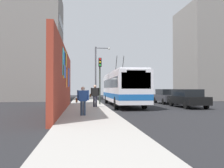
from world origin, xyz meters
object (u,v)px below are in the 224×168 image
object	(u,v)px
parked_car_black	(187,98)
city_bus	(122,87)
traffic_light	(100,73)
street_lamp	(97,70)
parked_car_dark_gray	(166,96)
pedestrian_at_curb	(95,94)
pedestrian_near_wall	(83,99)

from	to	relation	value
parked_car_black	city_bus	bearing A→B (deg)	60.86
traffic_light	street_lamp	bearing A→B (deg)	-1.17
parked_car_black	street_lamp	size ratio (longest dim) A/B	0.75
city_bus	parked_car_dark_gray	world-z (taller)	city_bus
parked_car_black	traffic_light	distance (m)	8.23
pedestrian_at_curb	pedestrian_near_wall	size ratio (longest dim) A/B	1.12
city_bus	pedestrian_at_curb	xyz separation A→B (m)	(-3.11, 2.79, -0.57)
parked_car_dark_gray	pedestrian_near_wall	xyz separation A→B (m)	(-11.68, 9.00, 0.24)
parked_car_dark_gray	pedestrian_near_wall	bearing A→B (deg)	142.40
pedestrian_near_wall	street_lamp	bearing A→B (deg)	-6.80
pedestrian_near_wall	traffic_light	bearing A→B (deg)	-10.02
traffic_light	street_lamp	world-z (taller)	street_lamp
city_bus	parked_car_dark_gray	distance (m)	5.79
pedestrian_near_wall	traffic_light	distance (m)	9.68
city_bus	parked_car_black	world-z (taller)	city_bus
parked_car_black	traffic_light	world-z (taller)	traffic_light
parked_car_dark_gray	street_lamp	world-z (taller)	street_lamp
pedestrian_near_wall	parked_car_black	bearing A→B (deg)	-54.53
pedestrian_near_wall	traffic_light	size ratio (longest dim) A/B	0.36
parked_car_dark_gray	traffic_light	world-z (taller)	traffic_light
parked_car_black	pedestrian_near_wall	distance (m)	11.05
pedestrian_near_wall	street_lamp	distance (m)	15.11
parked_car_black	traffic_light	bearing A→B (deg)	68.41
street_lamp	pedestrian_near_wall	bearing A→B (deg)	173.20
pedestrian_near_wall	street_lamp	xyz separation A→B (m)	(14.75, -1.76, 2.77)
city_bus	parked_car_black	distance (m)	6.03
city_bus	pedestrian_at_curb	size ratio (longest dim) A/B	6.71
city_bus	parked_car_dark_gray	bearing A→B (deg)	-65.45
parked_car_dark_gray	traffic_light	xyz separation A→B (m)	(-2.37, 7.35, 2.28)
parked_car_dark_gray	pedestrian_at_curb	bearing A→B (deg)	124.47
city_bus	traffic_light	size ratio (longest dim) A/B	2.70
parked_car_black	pedestrian_at_curb	world-z (taller)	pedestrian_at_curb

